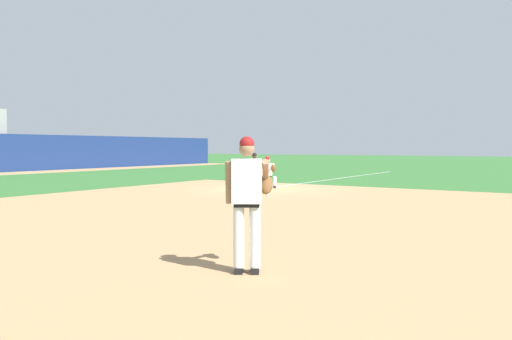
# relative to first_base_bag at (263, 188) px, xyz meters

# --- Properties ---
(ground_plane) EXTENTS (160.00, 160.00, 0.00)m
(ground_plane) POSITION_rel_first_base_bag_xyz_m (0.00, 0.00, -0.04)
(ground_plane) COLOR #336B2D
(infield_dirt_patch) EXTENTS (18.00, 18.00, 0.01)m
(infield_dirt_patch) POSITION_rel_first_base_bag_xyz_m (-5.86, -3.52, -0.04)
(infield_dirt_patch) COLOR tan
(infield_dirt_patch) RESTS_ON ground
(foul_line_stripe) EXTENTS (16.65, 0.10, 0.00)m
(foul_line_stripe) POSITION_rel_first_base_bag_xyz_m (8.32, 0.00, -0.04)
(foul_line_stripe) COLOR white
(foul_line_stripe) RESTS_ON ground
(first_base_bag) EXTENTS (0.38, 0.38, 0.09)m
(first_base_bag) POSITION_rel_first_base_bag_xyz_m (0.00, 0.00, 0.00)
(first_base_bag) COLOR white
(first_base_bag) RESTS_ON ground
(baseball) EXTENTS (0.07, 0.07, 0.07)m
(baseball) POSITION_rel_first_base_bag_xyz_m (-2.50, -1.74, -0.01)
(baseball) COLOR white
(baseball) RESTS_ON ground
(pitcher) EXTENTS (0.84, 0.58, 1.86)m
(pitcher) POSITION_rel_first_base_bag_xyz_m (-11.68, -7.02, 1.01)
(pitcher) COLOR black
(pitcher) RESTS_ON ground
(first_baseman) EXTENTS (0.82, 1.03, 1.34)m
(first_baseman) POSITION_rel_first_base_bag_xyz_m (0.41, 0.02, 0.69)
(first_baseman) COLOR black
(first_baseman) RESTS_ON ground
(umpire) EXTENTS (0.63, 0.68, 1.46)m
(umpire) POSITION_rel_first_base_bag_xyz_m (1.30, 1.26, 0.75)
(umpire) COLOR black
(umpire) RESTS_ON ground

